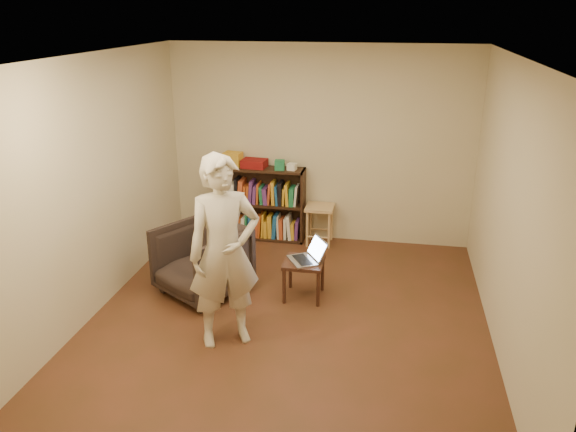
% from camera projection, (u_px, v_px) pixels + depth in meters
% --- Properties ---
extents(floor, '(4.50, 4.50, 0.00)m').
position_uv_depth(floor, '(288.00, 319.00, 5.75)').
color(floor, '#482E17').
rests_on(floor, ground).
extents(ceiling, '(4.50, 4.50, 0.00)m').
position_uv_depth(ceiling, '(288.00, 57.00, 4.84)').
color(ceiling, silver).
rests_on(ceiling, wall_back).
extents(wall_back, '(4.00, 0.00, 4.00)m').
position_uv_depth(wall_back, '(320.00, 145.00, 7.37)').
color(wall_back, beige).
rests_on(wall_back, floor).
extents(wall_left, '(0.00, 4.50, 4.50)m').
position_uv_depth(wall_left, '(93.00, 188.00, 5.64)').
color(wall_left, beige).
rests_on(wall_left, floor).
extents(wall_right, '(0.00, 4.50, 4.50)m').
position_uv_depth(wall_right, '(511.00, 213.00, 4.95)').
color(wall_right, beige).
rests_on(wall_right, floor).
extents(bookshelf, '(1.20, 0.30, 1.00)m').
position_uv_depth(bookshelf, '(261.00, 207.00, 7.66)').
color(bookshelf, black).
rests_on(bookshelf, floor).
extents(box_yellow, '(0.26, 0.20, 0.19)m').
position_uv_depth(box_yellow, '(233.00, 159.00, 7.50)').
color(box_yellow, gold).
rests_on(box_yellow, bookshelf).
extents(red_cloth, '(0.34, 0.26, 0.11)m').
position_uv_depth(red_cloth, '(254.00, 163.00, 7.47)').
color(red_cloth, maroon).
rests_on(red_cloth, bookshelf).
extents(box_green, '(0.14, 0.14, 0.13)m').
position_uv_depth(box_green, '(280.00, 165.00, 7.35)').
color(box_green, '#207B49').
rests_on(box_green, bookshelf).
extents(box_white, '(0.13, 0.13, 0.09)m').
position_uv_depth(box_white, '(292.00, 167.00, 7.34)').
color(box_white, white).
rests_on(box_white, bookshelf).
extents(stool, '(0.37, 0.37, 0.53)m').
position_uv_depth(stool, '(320.00, 213.00, 7.46)').
color(stool, tan).
rests_on(stool, floor).
extents(armchair, '(1.16, 1.17, 0.78)m').
position_uv_depth(armchair, '(202.00, 261.00, 6.17)').
color(armchair, '#2C211D').
rests_on(armchair, floor).
extents(side_table, '(0.42, 0.42, 0.43)m').
position_uv_depth(side_table, '(304.00, 267.00, 6.09)').
color(side_table, black).
rests_on(side_table, floor).
extents(laptop, '(0.48, 0.48, 0.24)m').
position_uv_depth(laptop, '(308.00, 256.00, 6.05)').
color(laptop, '#BCBCC1').
rests_on(laptop, side_table).
extents(person, '(0.80, 0.71, 1.83)m').
position_uv_depth(person, '(224.00, 253.00, 5.09)').
color(person, beige).
rests_on(person, floor).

